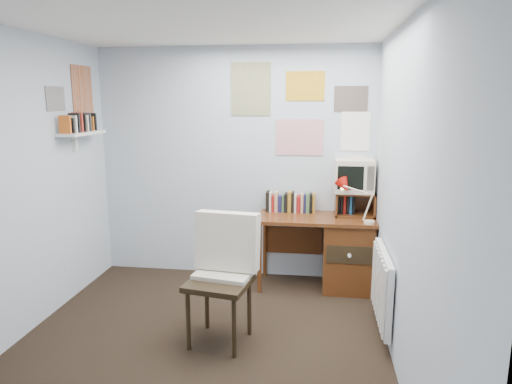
% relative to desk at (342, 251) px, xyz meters
% --- Properties ---
extents(ground, '(3.50, 3.50, 0.00)m').
position_rel_desk_xyz_m(ground, '(-1.17, -1.48, -0.41)').
color(ground, black).
rests_on(ground, ground).
extents(back_wall, '(3.00, 0.02, 2.50)m').
position_rel_desk_xyz_m(back_wall, '(-1.17, 0.27, 0.84)').
color(back_wall, '#B2BDCB').
rests_on(back_wall, ground).
extents(left_wall, '(0.02, 3.50, 2.50)m').
position_rel_desk_xyz_m(left_wall, '(-2.67, -1.48, 0.84)').
color(left_wall, '#B2BDCB').
rests_on(left_wall, ground).
extents(right_wall, '(0.02, 3.50, 2.50)m').
position_rel_desk_xyz_m(right_wall, '(0.33, -1.48, 0.84)').
color(right_wall, '#B2BDCB').
rests_on(right_wall, ground).
extents(ceiling, '(3.00, 3.50, 0.02)m').
position_rel_desk_xyz_m(ceiling, '(-1.17, -1.48, 2.09)').
color(ceiling, white).
rests_on(ceiling, back_wall).
extents(desk, '(1.20, 0.55, 0.76)m').
position_rel_desk_xyz_m(desk, '(0.00, 0.00, 0.00)').
color(desk, '#5E3015').
rests_on(desk, ground).
extents(desk_chair, '(0.60, 0.58, 1.02)m').
position_rel_desk_xyz_m(desk_chair, '(-1.03, -1.25, 0.10)').
color(desk_chair, black).
rests_on(desk_chair, ground).
extents(desk_lamp, '(0.31, 0.28, 0.38)m').
position_rel_desk_xyz_m(desk_lamp, '(0.24, -0.20, 0.54)').
color(desk_lamp, red).
rests_on(desk_lamp, desk).
extents(tv_riser, '(0.40, 0.30, 0.25)m').
position_rel_desk_xyz_m(tv_riser, '(0.12, 0.11, 0.48)').
color(tv_riser, '#5E3015').
rests_on(tv_riser, desk).
extents(crt_tv, '(0.39, 0.36, 0.37)m').
position_rel_desk_xyz_m(crt_tv, '(0.10, 0.13, 0.79)').
color(crt_tv, beige).
rests_on(crt_tv, tv_riser).
extents(book_row, '(0.60, 0.14, 0.22)m').
position_rel_desk_xyz_m(book_row, '(-0.51, 0.18, 0.46)').
color(book_row, '#5E3015').
rests_on(book_row, desk).
extents(radiator, '(0.09, 0.80, 0.60)m').
position_rel_desk_xyz_m(radiator, '(0.29, -0.93, 0.01)').
color(radiator, white).
rests_on(radiator, right_wall).
extents(wall_shelf, '(0.20, 0.62, 0.24)m').
position_rel_desk_xyz_m(wall_shelf, '(-2.57, -0.38, 1.21)').
color(wall_shelf, white).
rests_on(wall_shelf, left_wall).
extents(posters_back, '(1.20, 0.01, 0.90)m').
position_rel_desk_xyz_m(posters_back, '(-0.47, 0.26, 1.44)').
color(posters_back, white).
rests_on(posters_back, back_wall).
extents(posters_left, '(0.01, 0.70, 0.60)m').
position_rel_desk_xyz_m(posters_left, '(-2.67, -0.38, 1.59)').
color(posters_left, white).
rests_on(posters_left, left_wall).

